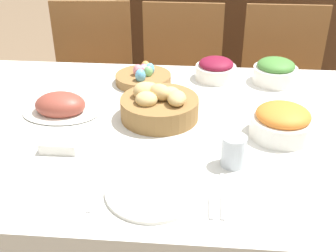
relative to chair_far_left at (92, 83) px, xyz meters
The scene contains 17 objects.
dining_table 1.00m from the chair_far_left, 58.78° to the right, with size 1.76×1.05×0.74m.
chair_far_left is the anchor object (origin of this frame).
chair_far_right 1.01m from the chair_far_left, ahead, with size 0.42×0.42×0.91m.
chair_far_center 0.48m from the chair_far_left, ahead, with size 0.42×0.42×0.91m.
sideboard 1.10m from the chair_far_left, 47.36° to the left, with size 1.42×0.44×1.00m.
bread_basket 0.96m from the chair_far_left, 60.83° to the right, with size 0.26×0.26×0.12m.
egg_basket 0.68m from the chair_far_left, 55.35° to the right, with size 0.22×0.22×0.08m.
ham_platter 0.85m from the chair_far_left, 82.14° to the right, with size 0.26×0.18×0.08m.
beet_salad_bowl 0.83m from the chair_far_left, 35.06° to the right, with size 0.16×0.16×0.09m.
green_salad_bowl 1.03m from the chair_far_left, 28.13° to the right, with size 0.17×0.17×0.10m.
carrot_bowl 1.25m from the chair_far_left, 46.54° to the right, with size 0.20×0.20×0.10m.
dinner_plate 1.31m from the chair_far_left, 68.54° to the right, with size 0.24×0.24×0.01m.
fork 1.27m from the chair_far_left, 74.80° to the right, with size 0.01×0.18×0.00m.
knife 1.37m from the chair_far_left, 62.78° to the right, with size 0.01×0.18×0.00m.
spoon 1.39m from the chair_far_left, 61.65° to the right, with size 0.01×0.18×0.00m.
drinking_cup 1.29m from the chair_far_left, 57.29° to the right, with size 0.07×0.07×0.09m.
butter_dish 1.07m from the chair_far_left, 80.11° to the right, with size 0.11×0.07×0.03m.
Camera 1 is at (0.07, -1.19, 1.41)m, focal length 45.00 mm.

